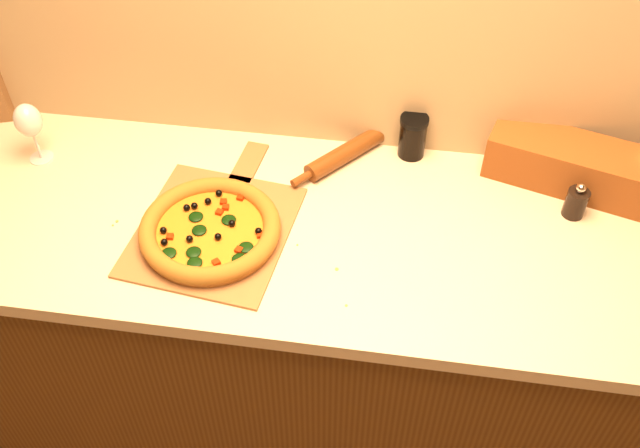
{
  "coord_description": "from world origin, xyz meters",
  "views": [
    {
      "loc": [
        0.14,
        0.25,
        2.15
      ],
      "look_at": [
        -0.02,
        1.38,
        0.96
      ],
      "focal_mm": 40.0,
      "sensor_mm": 36.0,
      "label": 1
    }
  ],
  "objects": [
    {
      "name": "cabinet",
      "position": [
        0.0,
        1.43,
        0.43
      ],
      "size": [
        2.8,
        0.65,
        0.86
      ],
      "primitive_type": "cube",
      "color": "#4C2C10",
      "rests_on": "ground"
    },
    {
      "name": "countertop",
      "position": [
        0.0,
        1.43,
        0.88
      ],
      "size": [
        2.84,
        0.68,
        0.04
      ],
      "primitive_type": "cube",
      "color": "#C3B798",
      "rests_on": "cabinet"
    },
    {
      "name": "pizza_peel",
      "position": [
        -0.28,
        1.38,
        0.9
      ],
      "size": [
        0.4,
        0.55,
        0.01
      ],
      "rotation": [
        0.0,
        0.0,
        -0.12
      ],
      "color": "brown",
      "rests_on": "countertop"
    },
    {
      "name": "pizza",
      "position": [
        -0.28,
        1.35,
        0.93
      ],
      "size": [
        0.33,
        0.33,
        0.05
      ],
      "color": "#A76829",
      "rests_on": "pizza_peel"
    },
    {
      "name": "bottle_cap",
      "position": [
        -0.19,
        1.31,
        0.9
      ],
      "size": [
        0.03,
        0.03,
        0.01
      ],
      "primitive_type": "cylinder",
      "rotation": [
        0.0,
        0.0,
        -0.18
      ],
      "color": "black",
      "rests_on": "countertop"
    },
    {
      "name": "pepper_grinder",
      "position": [
        0.58,
        1.56,
        0.94
      ],
      "size": [
        0.05,
        0.05,
        0.1
      ],
      "color": "black",
      "rests_on": "countertop"
    },
    {
      "name": "rolling_pin",
      "position": [
        -0.0,
        1.67,
        0.92
      ],
      "size": [
        0.25,
        0.28,
        0.05
      ],
      "rotation": [
        0.0,
        0.0,
        0.86
      ],
      "color": "#5B320F",
      "rests_on": "countertop"
    },
    {
      "name": "bread_bag",
      "position": [
        0.58,
        1.67,
        0.96
      ],
      "size": [
        0.46,
        0.26,
        0.12
      ],
      "primitive_type": "cube",
      "rotation": [
        0.0,
        0.0,
        -0.28
      ],
      "color": "brown",
      "rests_on": "countertop"
    },
    {
      "name": "wine_glass",
      "position": [
        -0.8,
        1.56,
        1.02
      ],
      "size": [
        0.07,
        0.07,
        0.17
      ],
      "color": "silver",
      "rests_on": "countertop"
    },
    {
      "name": "dark_jar",
      "position": [
        0.17,
        1.73,
        0.96
      ],
      "size": [
        0.07,
        0.07,
        0.12
      ],
      "color": "black",
      "rests_on": "countertop"
    }
  ]
}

